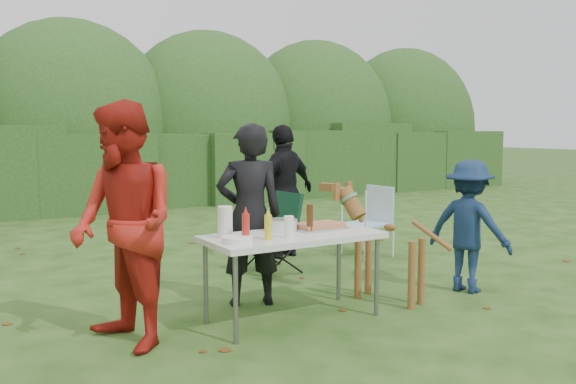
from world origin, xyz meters
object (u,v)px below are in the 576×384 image
mustard_bottle (268,227)px  person_black_puffy (284,191)px  ketchup_bottle (246,228)px  dog (390,245)px  person_cook (250,215)px  paper_towel_roll (225,222)px  folding_table (293,240)px  beer_bottle (310,219)px  child (469,226)px  lawn_chair (367,221)px  camping_chair (272,233)px  person_red_jacket (124,225)px

mustard_bottle → person_black_puffy: bearing=56.5°
ketchup_bottle → dog: bearing=3.6°
person_cook → mustard_bottle: 0.74m
paper_towel_roll → ketchup_bottle: bearing=-69.1°
folding_table → beer_bottle: 0.23m
child → mustard_bottle: (-2.29, 0.00, 0.18)m
ketchup_bottle → beer_bottle: (0.65, 0.07, 0.01)m
dog → lawn_chair: (1.13, 1.74, -0.09)m
person_black_puffy → lawn_chair: person_black_puffy is taller
folding_table → child: child is taller
ketchup_bottle → beer_bottle: beer_bottle is taller
paper_towel_roll → child: bearing=-5.3°
camping_chair → person_cook: bearing=45.6°
person_red_jacket → beer_bottle: (1.55, -0.11, -0.06)m
person_black_puffy → child: size_ratio=1.27×
person_cook → beer_bottle: person_cook is taller
person_red_jacket → person_black_puffy: (2.66, 2.15, -0.08)m
beer_bottle → person_black_puffy: bearing=64.1°
person_red_jacket → paper_towel_roll: bearing=79.7°
camping_chair → mustard_bottle: mustard_bottle is taller
camping_chair → lawn_chair: bearing=-179.5°
camping_chair → mustard_bottle: bearing=53.9°
dog → paper_towel_roll: (-1.64, 0.11, 0.34)m
child → mustard_bottle: bearing=70.7°
child → dog: (-0.92, 0.13, -0.12)m
person_red_jacket → camping_chair: person_red_jacket is taller
dog → folding_table: bearing=69.2°
mustard_bottle → paper_towel_roll: 0.36m
folding_table → ketchup_bottle: ketchup_bottle is taller
dog → lawn_chair: dog is taller
person_red_jacket → mustard_bottle: person_red_jacket is taller
camping_chair → lawn_chair: camping_chair is taller
mustard_bottle → beer_bottle: 0.47m
folding_table → lawn_chair: (2.19, 1.74, -0.24)m
folding_table → mustard_bottle: mustard_bottle is taller
folding_table → person_cook: 0.62m
person_cook → beer_bottle: (0.25, -0.62, 0.02)m
child → dog: 0.93m
person_red_jacket → child: person_red_jacket is taller
child → paper_towel_roll: size_ratio=5.07×
person_cook → person_black_puffy: same height
ketchup_bottle → lawn_chair: bearing=34.4°
lawn_chair → mustard_bottle: bearing=30.3°
folding_table → child: (1.98, -0.12, -0.03)m
ketchup_bottle → beer_bottle: bearing=6.3°
dog → camping_chair: dog is taller
lawn_chair → person_red_jacket: bearing=18.3°
lawn_chair → folding_table: bearing=32.1°
dog → beer_bottle: (-0.91, -0.03, 0.33)m
child → dog: child is taller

